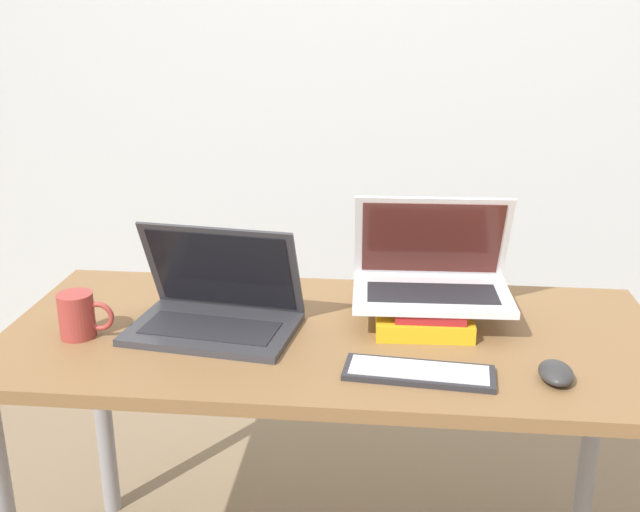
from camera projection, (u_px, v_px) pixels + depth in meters
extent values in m
cube|color=silver|center=(365.00, 28.00, 2.83)|extent=(8.00, 0.05, 2.70)
cube|color=brown|center=(331.00, 337.00, 1.70)|extent=(1.49, 0.67, 0.03)
cylinder|color=gray|center=(102.00, 404.00, 2.14)|extent=(0.05, 0.05, 0.71)
cylinder|color=gray|center=(592.00, 430.00, 2.01)|extent=(0.05, 0.05, 0.71)
cube|color=#333338|center=(213.00, 329.00, 1.69)|extent=(0.39, 0.29, 0.02)
cube|color=#232328|center=(210.00, 328.00, 1.67)|extent=(0.31, 0.17, 0.00)
cube|color=#333338|center=(222.00, 269.00, 1.72)|extent=(0.38, 0.15, 0.23)
cube|color=black|center=(221.00, 270.00, 1.71)|extent=(0.34, 0.13, 0.20)
cube|color=gold|center=(422.00, 314.00, 1.74)|extent=(0.23, 0.26, 0.04)
cube|color=maroon|center=(428.00, 302.00, 1.72)|extent=(0.16, 0.22, 0.02)
cube|color=silver|center=(431.00, 294.00, 1.72)|extent=(0.37, 0.25, 0.02)
cube|color=#232328|center=(432.00, 293.00, 1.70)|extent=(0.30, 0.13, 0.00)
cube|color=silver|center=(431.00, 238.00, 1.75)|extent=(0.36, 0.11, 0.22)
cube|color=#4C1E19|center=(432.00, 239.00, 1.75)|extent=(0.33, 0.09, 0.19)
cube|color=#28282D|center=(419.00, 373.00, 1.49)|extent=(0.31, 0.13, 0.01)
cube|color=silver|center=(419.00, 370.00, 1.49)|extent=(0.28, 0.10, 0.00)
ellipsoid|color=#2D2D2D|center=(556.00, 373.00, 1.47)|extent=(0.07, 0.10, 0.03)
cylinder|color=#9E3833|center=(77.00, 315.00, 1.65)|extent=(0.08, 0.08, 0.10)
torus|color=#9E3833|center=(99.00, 316.00, 1.65)|extent=(0.07, 0.01, 0.07)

